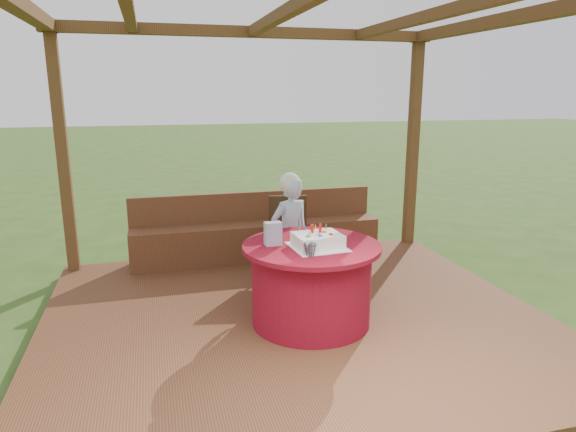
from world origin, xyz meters
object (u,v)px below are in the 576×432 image
at_px(bench, 257,237).
at_px(chair, 288,232).
at_px(table, 311,283).
at_px(elderly_woman, 290,232).
at_px(birthday_cake, 318,240).
at_px(drinking_glass, 310,250).
at_px(gift_bag, 273,234).

xyz_separation_m(bench, chair, (0.23, -0.64, 0.22)).
distance_m(table, elderly_woman, 0.83).
bearing_deg(birthday_cake, drinking_glass, -122.75).
height_order(chair, elderly_woman, elderly_woman).
xyz_separation_m(table, chair, (0.13, 1.25, 0.12)).
height_order(table, birthday_cake, birthday_cake).
relative_size(chair, elderly_woman, 0.71).
xyz_separation_m(elderly_woman, gift_bag, (-0.35, -0.72, 0.20)).
distance_m(chair, drinking_glass, 1.59).
relative_size(bench, chair, 3.43).
height_order(table, gift_bag, gift_bag).
bearing_deg(table, birthday_cake, -74.54).
bearing_deg(table, drinking_glass, -110.07).
bearing_deg(birthday_cake, bench, 93.52).
bearing_deg(table, elderly_woman, 88.49).
distance_m(bench, table, 1.90).
relative_size(bench, birthday_cake, 6.34).
bearing_deg(table, chair, 84.12).
xyz_separation_m(birthday_cake, gift_bag, (-0.35, 0.16, 0.04)).
xyz_separation_m(table, birthday_cake, (0.02, -0.09, 0.41)).
xyz_separation_m(table, drinking_glass, (-0.11, -0.30, 0.40)).
xyz_separation_m(chair, gift_bag, (-0.45, -1.18, 0.34)).
distance_m(gift_bag, drinking_glass, 0.43).
bearing_deg(bench, chair, -70.60).
bearing_deg(birthday_cake, chair, 85.57).
xyz_separation_m(bench, drinking_glass, (-0.01, -2.19, 0.51)).
relative_size(chair, drinking_glass, 8.19).
distance_m(elderly_woman, gift_bag, 0.82).
height_order(chair, drinking_glass, chair).
bearing_deg(bench, elderly_woman, -83.90).
relative_size(bench, table, 2.51).
distance_m(elderly_woman, drinking_glass, 1.10).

